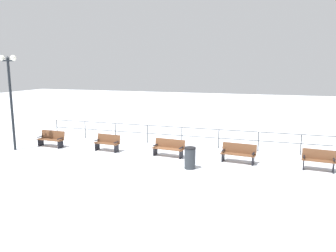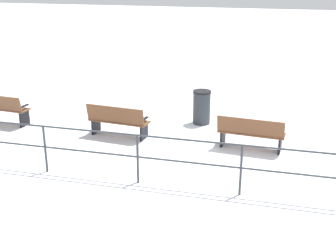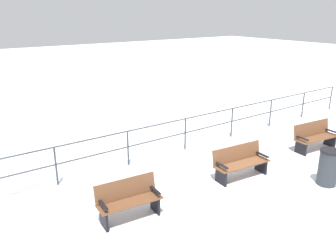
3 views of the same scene
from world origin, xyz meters
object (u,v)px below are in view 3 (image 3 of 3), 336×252
(bench_second, at_px, (129,199))
(trash_bin, at_px, (328,167))
(bench_third, at_px, (240,162))
(bench_fourth, at_px, (315,136))

(bench_second, height_order, trash_bin, trash_bin)
(bench_third, bearing_deg, trash_bin, 48.54)
(bench_second, distance_m, bench_fourth, 7.00)
(bench_third, bearing_deg, bench_fourth, 95.36)
(bench_third, height_order, trash_bin, trash_bin)
(bench_third, xyz_separation_m, bench_fourth, (-0.00, 3.50, 0.01))
(bench_second, height_order, bench_fourth, bench_fourth)
(bench_third, relative_size, trash_bin, 1.72)
(bench_second, xyz_separation_m, bench_fourth, (-0.01, 7.00, 0.00))
(bench_second, xyz_separation_m, trash_bin, (1.64, 5.05, 0.03))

